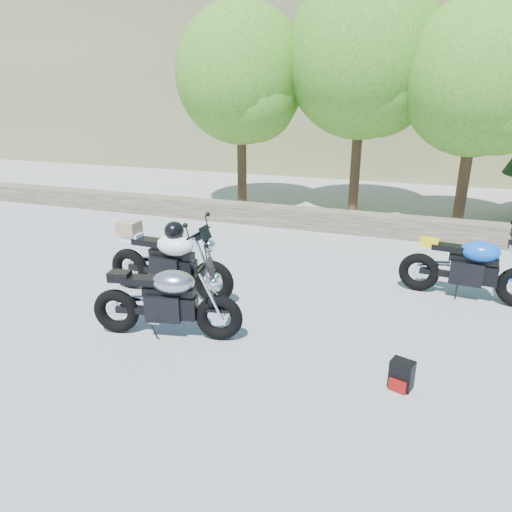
# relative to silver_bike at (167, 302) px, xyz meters

# --- Properties ---
(ground) EXTENTS (90.00, 90.00, 0.00)m
(ground) POSITION_rel_silver_bike_xyz_m (0.53, 0.61, -0.53)
(ground) COLOR gray
(ground) RESTS_ON ground
(stone_wall) EXTENTS (22.00, 0.55, 0.50)m
(stone_wall) POSITION_rel_silver_bike_xyz_m (0.53, 6.11, -0.28)
(stone_wall) COLOR #433B2D
(stone_wall) RESTS_ON ground
(hillside) EXTENTS (80.00, 30.00, 15.00)m
(hillside) POSITION_rel_silver_bike_xyz_m (3.53, 28.61, 6.97)
(hillside) COLOR olive
(hillside) RESTS_ON ground
(tree_decid_left) EXTENTS (3.67, 3.67, 5.62)m
(tree_decid_left) POSITION_rel_silver_bike_xyz_m (-1.87, 7.75, 3.11)
(tree_decid_left) COLOR #382314
(tree_decid_left) RESTS_ON ground
(tree_decid_mid) EXTENTS (4.08, 4.08, 6.24)m
(tree_decid_mid) POSITION_rel_silver_bike_xyz_m (1.43, 8.15, 3.51)
(tree_decid_mid) COLOR #382314
(tree_decid_mid) RESTS_ON ground
(tree_decid_right) EXTENTS (3.54, 3.54, 5.41)m
(tree_decid_right) POSITION_rel_silver_bike_xyz_m (4.23, 7.55, 2.97)
(tree_decid_right) COLOR #382314
(tree_decid_right) RESTS_ON ground
(silver_bike) EXTENTS (2.14, 0.76, 1.08)m
(silver_bike) POSITION_rel_silver_bike_xyz_m (0.00, 0.00, 0.00)
(silver_bike) COLOR black
(silver_bike) RESTS_ON ground
(white_bike) EXTENTS (2.36, 0.75, 1.30)m
(white_bike) POSITION_rel_silver_bike_xyz_m (-0.70, 1.25, 0.11)
(white_bike) COLOR black
(white_bike) RESTS_ON ground
(blue_bike) EXTENTS (2.21, 0.70, 1.11)m
(blue_bike) POSITION_rel_silver_bike_xyz_m (4.03, 2.81, 0.01)
(blue_bike) COLOR black
(blue_bike) RESTS_ON ground
(backpack) EXTENTS (0.30, 0.28, 0.35)m
(backpack) POSITION_rel_silver_bike_xyz_m (3.16, -0.16, -0.36)
(backpack) COLOR black
(backpack) RESTS_ON ground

